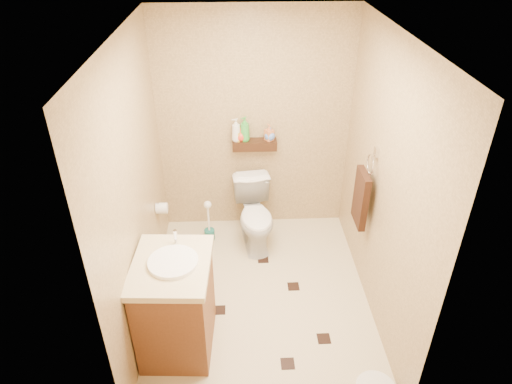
{
  "coord_description": "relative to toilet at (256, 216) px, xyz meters",
  "views": [
    {
      "loc": [
        -0.18,
        -3.12,
        3.12
      ],
      "look_at": [
        -0.03,
        0.25,
        1.01
      ],
      "focal_mm": 32.0,
      "sensor_mm": 36.0,
      "label": 1
    }
  ],
  "objects": [
    {
      "name": "ground",
      "position": [
        0.0,
        -0.83,
        -0.35
      ],
      "size": [
        2.5,
        2.5,
        0.0
      ],
      "primitive_type": "plane",
      "color": "beige",
      "rests_on": "ground"
    },
    {
      "name": "wall_back",
      "position": [
        0.0,
        0.42,
        0.85
      ],
      "size": [
        2.0,
        0.04,
        2.4
      ],
      "primitive_type": "cube",
      "color": "tan",
      "rests_on": "ground"
    },
    {
      "name": "wall_front",
      "position": [
        0.0,
        -2.08,
        0.85
      ],
      "size": [
        2.0,
        0.04,
        2.4
      ],
      "primitive_type": "cube",
      "color": "tan",
      "rests_on": "ground"
    },
    {
      "name": "wall_left",
      "position": [
        -1.0,
        -0.83,
        0.85
      ],
      "size": [
        0.04,
        2.5,
        2.4
      ],
      "primitive_type": "cube",
      "color": "tan",
      "rests_on": "ground"
    },
    {
      "name": "wall_right",
      "position": [
        1.0,
        -0.83,
        0.85
      ],
      "size": [
        0.04,
        2.5,
        2.4
      ],
      "primitive_type": "cube",
      "color": "tan",
      "rests_on": "ground"
    },
    {
      "name": "ceiling",
      "position": [
        0.0,
        -0.83,
        2.05
      ],
      "size": [
        2.0,
        2.5,
        0.02
      ],
      "primitive_type": "cube",
      "color": "silver",
      "rests_on": "wall_back"
    },
    {
      "name": "wall_shelf",
      "position": [
        0.0,
        0.34,
        0.67
      ],
      "size": [
        0.46,
        0.14,
        0.1
      ],
      "primitive_type": "cube",
      "color": "#371B0F",
      "rests_on": "wall_back"
    },
    {
      "name": "floor_accents",
      "position": [
        0.02,
        -0.88,
        -0.35
      ],
      "size": [
        1.25,
        1.4,
        0.01
      ],
      "color": "black",
      "rests_on": "ground"
    },
    {
      "name": "toilet",
      "position": [
        0.0,
        0.0,
        0.0
      ],
      "size": [
        0.48,
        0.74,
        0.71
      ],
      "primitive_type": "imported",
      "rotation": [
        0.0,
        0.0,
        0.13
      ],
      "color": "white",
      "rests_on": "ground"
    },
    {
      "name": "vanity",
      "position": [
        -0.69,
        -1.32,
        0.09
      ],
      "size": [
        0.62,
        0.74,
        1.0
      ],
      "rotation": [
        0.0,
        0.0,
        -0.06
      ],
      "color": "brown",
      "rests_on": "ground"
    },
    {
      "name": "toilet_brush",
      "position": [
        -0.5,
        0.08,
        -0.18
      ],
      "size": [
        0.11,
        0.11,
        0.5
      ],
      "color": "#196660",
      "rests_on": "ground"
    },
    {
      "name": "towel_ring",
      "position": [
        0.92,
        -0.58,
        0.59
      ],
      "size": [
        0.12,
        0.3,
        0.76
      ],
      "color": "silver",
      "rests_on": "wall_right"
    },
    {
      "name": "toilet_paper",
      "position": [
        -0.94,
        -0.18,
        0.25
      ],
      "size": [
        0.12,
        0.11,
        0.12
      ],
      "color": "white",
      "rests_on": "wall_left"
    },
    {
      "name": "bottle_a",
      "position": [
        -0.18,
        0.34,
        0.84
      ],
      "size": [
        0.12,
        0.12,
        0.24
      ],
      "primitive_type": "imported",
      "rotation": [
        0.0,
        0.0,
        5.13
      ],
      "color": "silver",
      "rests_on": "wall_shelf"
    },
    {
      "name": "bottle_b",
      "position": [
        -0.17,
        0.34,
        0.79
      ],
      "size": [
        0.09,
        0.09,
        0.15
      ],
      "primitive_type": "imported",
      "rotation": [
        0.0,
        0.0,
        1.15
      ],
      "color": "gold",
      "rests_on": "wall_shelf"
    },
    {
      "name": "bottle_c",
      "position": [
        -0.13,
        0.34,
        0.79
      ],
      "size": [
        0.14,
        0.14,
        0.14
      ],
      "primitive_type": "imported",
      "rotation": [
        0.0,
        0.0,
        0.41
      ],
      "color": "red",
      "rests_on": "wall_shelf"
    },
    {
      "name": "bottle_d",
      "position": [
        -0.09,
        0.34,
        0.85
      ],
      "size": [
        0.14,
        0.14,
        0.26
      ],
      "primitive_type": "imported",
      "rotation": [
        0.0,
        0.0,
        5.47
      ],
      "color": "green",
      "rests_on": "wall_shelf"
    },
    {
      "name": "bottle_e",
      "position": [
        0.16,
        0.34,
        0.8
      ],
      "size": [
        0.11,
        0.11,
        0.17
      ],
      "primitive_type": "imported",
      "rotation": [
        0.0,
        0.0,
        3.75
      ],
      "color": "#C57041",
      "rests_on": "wall_shelf"
    },
    {
      "name": "bottle_f",
      "position": [
        0.16,
        0.34,
        0.79
      ],
      "size": [
        0.15,
        0.15,
        0.14
      ],
      "primitive_type": "imported",
      "rotation": [
        0.0,
        0.0,
        3.63
      ],
      "color": "#567CD7",
      "rests_on": "wall_shelf"
    }
  ]
}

